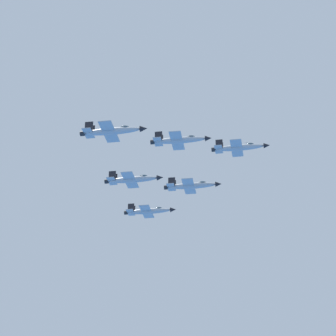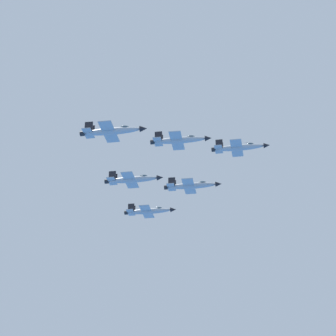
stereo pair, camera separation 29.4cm
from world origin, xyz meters
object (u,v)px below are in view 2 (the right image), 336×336
at_px(jet_left_wingman, 192,186).
at_px(jet_left_outer, 149,211).
at_px(jet_right_outer, 112,131).
at_px(jet_slot_rear, 133,179).
at_px(jet_lead, 239,147).
at_px(jet_right_wingman, 179,140).

bearing_deg(jet_left_wingman, jet_left_outer, 139.23).
xyz_separation_m(jet_left_wingman, jet_right_outer, (26.09, 37.29, -2.83)).
xyz_separation_m(jet_left_outer, jet_slot_rear, (6.63, 27.46, -1.81)).
xyz_separation_m(jet_lead, jet_left_wingman, (12.84, -17.63, -4.96)).
bearing_deg(jet_right_outer, jet_slot_rear, 90.08).
relative_size(jet_right_wingman, jet_right_outer, 0.96).
relative_size(jet_right_wingman, jet_slot_rear, 0.97).
xyz_separation_m(jet_right_wingman, jet_left_outer, (6.21, -45.08, -2.63)).
relative_size(jet_lead, jet_left_outer, 0.99).
height_order(jet_left_outer, jet_slot_rear, jet_left_outer).
relative_size(jet_lead, jet_right_outer, 0.96).
bearing_deg(jet_left_outer, jet_right_wingman, -68.20).
bearing_deg(jet_slot_rear, jet_right_wingman, -40.10).
bearing_deg(jet_slot_rear, jet_left_wingman, 40.63).
relative_size(jet_left_wingman, jet_right_wingman, 1.05).
xyz_separation_m(jet_lead, jet_right_outer, (38.93, 19.66, -7.79)).
bearing_deg(jet_right_wingman, jet_left_wingman, 89.14).
height_order(jet_lead, jet_slot_rear, jet_lead).
bearing_deg(jet_right_wingman, jet_lead, 39.51).
height_order(jet_right_outer, jet_slot_rear, jet_right_outer).
height_order(jet_left_wingman, jet_left_outer, jet_left_wingman).
bearing_deg(jet_right_outer, jet_lead, 40.44).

